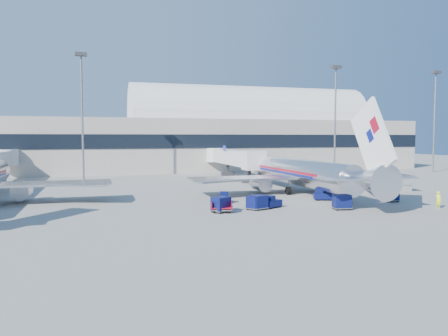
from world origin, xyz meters
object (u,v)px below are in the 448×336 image
object	(u,v)px
barrier_near	(362,190)
tug_left	(224,198)
mast_west	(82,98)
tug_lead	(272,202)
airliner_main	(303,173)
cart_train_a	(259,202)
cart_train_c	(221,204)
cart_solo_far	(391,195)
cart_train_b	(254,202)
barrier_mid	(382,189)
cart_solo_near	(342,202)
cart_open_red	(222,209)
ramp_worker	(438,200)
mast_east	(335,104)
tug_right	(322,195)
barrier_far	(402,189)
mast_far_east	(435,106)
jetbridge_near	(231,157)

from	to	relation	value
barrier_near	tug_left	bearing A→B (deg)	-171.70
mast_west	tug_lead	distance (m)	44.17
airliner_main	cart_train_a	xyz separation A→B (m)	(-10.91, -11.44, -2.08)
cart_train_c	cart_solo_far	size ratio (longest dim) A/B	1.17
barrier_near	cart_train_b	distance (m)	21.24
barrier_mid	cart_train_b	size ratio (longest dim) A/B	1.43
cart_solo_near	cart_solo_far	world-z (taller)	cart_solo_near
cart_open_red	ramp_worker	bearing A→B (deg)	10.38
tug_left	cart_train_b	world-z (taller)	cart_train_b
mast_east	tug_right	xyz separation A→B (m)	(-20.72, -32.45, -14.11)
cart_train_a	cart_solo_far	world-z (taller)	cart_train_a
airliner_main	cart_open_red	xyz separation A→B (m)	(-15.19, -12.10, -2.52)
airliner_main	barrier_far	distance (m)	15.02
mast_far_east	barrier_far	world-z (taller)	mast_far_east
barrier_mid	ramp_worker	size ratio (longest dim) A/B	1.58
tug_right	cart_solo_near	world-z (taller)	cart_solo_near
barrier_mid	cart_solo_far	world-z (taller)	cart_solo_far
mast_far_east	barrier_near	xyz separation A→B (m)	(-37.00, -28.00, -14.34)
barrier_mid	tug_right	size ratio (longest dim) A/B	1.19
barrier_far	cart_train_a	xyz separation A→B (m)	(-25.51, -8.94, 0.39)
tug_right	cart_train_b	size ratio (longest dim) A/B	1.20
airliner_main	tug_left	bearing A→B (deg)	-156.99
tug_lead	cart_solo_far	world-z (taller)	cart_solo_far
cart_train_b	ramp_worker	xyz separation A→B (m)	(19.92, -4.77, 0.16)
mast_west	cart_train_c	distance (m)	42.54
mast_far_east	barrier_near	distance (m)	48.57
cart_train_c	mast_east	bearing A→B (deg)	16.67
jetbridge_near	cart_train_c	world-z (taller)	jetbridge_near
tug_lead	ramp_worker	xyz separation A→B (m)	(17.64, -5.33, 0.30)
mast_east	tug_left	bearing A→B (deg)	-136.86
barrier_mid	cart_open_red	bearing A→B (deg)	-160.10
tug_left	barrier_near	bearing A→B (deg)	-71.48
barrier_near	tug_lead	xyz separation A→B (m)	(-17.06, -8.22, 0.20)
tug_lead	cart_train_c	bearing A→B (deg)	163.01
barrier_mid	barrier_near	bearing A→B (deg)	180.00
cart_solo_near	barrier_mid	bearing A→B (deg)	49.64
jetbridge_near	cart_train_a	xyz separation A→B (m)	(-8.51, -37.74, -3.08)
barrier_far	cart_train_b	size ratio (longest dim) A/B	1.43
tug_lead	tug_right	world-z (taller)	tug_right
barrier_far	cart_open_red	size ratio (longest dim) A/B	1.19
barrier_far	tug_right	distance (m)	15.95
mast_far_east	barrier_mid	size ratio (longest dim) A/B	7.53
tug_right	ramp_worker	distance (m)	13.01
barrier_near	ramp_worker	distance (m)	13.57
barrier_near	barrier_far	xyz separation A→B (m)	(6.60, 0.00, 0.00)
mast_west	ramp_worker	xyz separation A→B (m)	(38.58, -41.55, -13.84)
barrier_near	ramp_worker	world-z (taller)	ramp_worker
mast_west	tug_left	distance (m)	38.08
jetbridge_near	cart_open_red	world-z (taller)	jetbridge_near
airliner_main	cart_train_a	bearing A→B (deg)	-133.65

